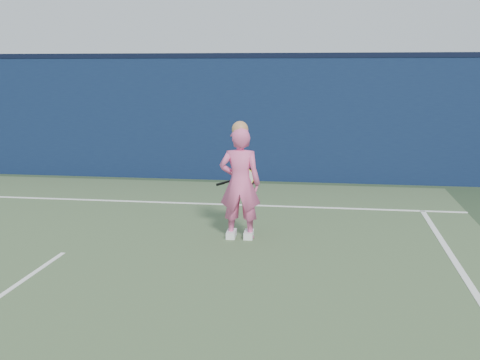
# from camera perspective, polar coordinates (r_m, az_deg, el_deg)

# --- Properties ---
(ground) EXTENTS (80.00, 80.00, 0.00)m
(ground) POSITION_cam_1_polar(r_m,az_deg,el_deg) (7.07, -19.83, -9.01)
(ground) COLOR #2C4027
(ground) RESTS_ON ground
(backstop_wall) EXTENTS (24.00, 0.40, 2.50)m
(backstop_wall) POSITION_cam_1_polar(r_m,az_deg,el_deg) (12.81, -6.34, 5.80)
(backstop_wall) COLOR #0D1A3B
(backstop_wall) RESTS_ON ground
(wall_cap) EXTENTS (24.00, 0.42, 0.10)m
(wall_cap) POSITION_cam_1_polar(r_m,az_deg,el_deg) (12.77, -6.46, 11.62)
(wall_cap) COLOR black
(wall_cap) RESTS_ON backstop_wall
(player) EXTENTS (0.57, 0.39, 1.61)m
(player) POSITION_cam_1_polar(r_m,az_deg,el_deg) (8.11, 0.00, -0.26)
(player) COLOR #ED5C98
(player) RESTS_ON ground
(racket) EXTENTS (0.58, 0.16, 0.31)m
(racket) POSITION_cam_1_polar(r_m,az_deg,el_deg) (8.55, 0.33, 0.19)
(racket) COLOR black
(racket) RESTS_ON ground
(court_lines) EXTENTS (11.00, 12.04, 0.01)m
(court_lines) POSITION_cam_1_polar(r_m,az_deg,el_deg) (6.80, -21.15, -9.78)
(court_lines) COLOR white
(court_lines) RESTS_ON court_surface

